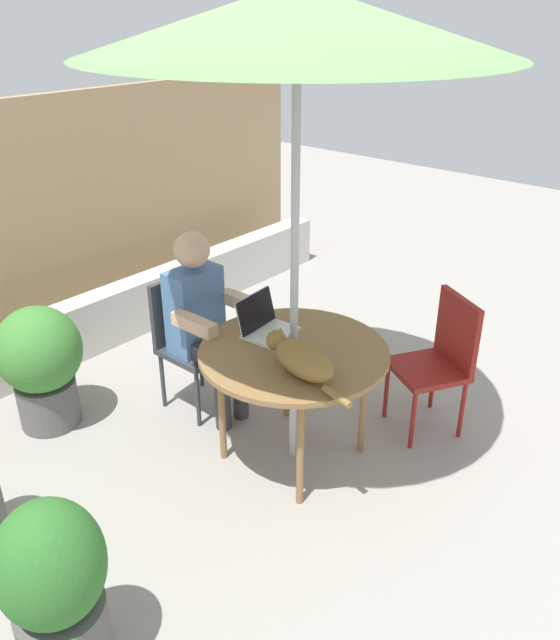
# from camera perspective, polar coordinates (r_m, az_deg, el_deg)

# --- Properties ---
(ground_plane) EXTENTS (14.00, 14.00, 0.00)m
(ground_plane) POSITION_cam_1_polar(r_m,az_deg,el_deg) (3.92, 1.13, -11.83)
(ground_plane) COLOR gray
(fence_back) EXTENTS (5.64, 0.08, 1.83)m
(fence_back) POSITION_cam_1_polar(r_m,az_deg,el_deg) (5.32, -20.76, 8.29)
(fence_back) COLOR tan
(fence_back) RESTS_ON ground
(planter_wall_low) EXTENTS (5.08, 0.20, 0.44)m
(planter_wall_low) POSITION_cam_1_polar(r_m,az_deg,el_deg) (5.10, -16.26, -0.26)
(planter_wall_low) COLOR beige
(planter_wall_low) RESTS_ON ground
(patio_table) EXTENTS (1.06, 1.06, 0.72)m
(patio_table) POSITION_cam_1_polar(r_m,az_deg,el_deg) (3.55, 1.23, -3.46)
(patio_table) COLOR olive
(patio_table) RESTS_ON ground
(patio_umbrella) EXTENTS (1.99, 1.99, 2.51)m
(patio_umbrella) POSITION_cam_1_polar(r_m,az_deg,el_deg) (3.06, 1.56, 25.13)
(patio_umbrella) COLOR #B7B7BC
(patio_umbrella) RESTS_ON ground
(chair_occupied) EXTENTS (0.40, 0.40, 0.88)m
(chair_occupied) POSITION_cam_1_polar(r_m,az_deg,el_deg) (4.17, -8.25, -1.16)
(chair_occupied) COLOR #33383F
(chair_occupied) RESTS_ON ground
(chair_empty) EXTENTS (0.55, 0.55, 0.88)m
(chair_empty) POSITION_cam_1_polar(r_m,az_deg,el_deg) (4.01, 14.17, -2.98)
(chair_empty) COLOR maroon
(chair_empty) RESTS_ON ground
(person_seated) EXTENTS (0.48, 0.48, 1.22)m
(person_seated) POSITION_cam_1_polar(r_m,az_deg,el_deg) (3.99, -6.91, 0.31)
(person_seated) COLOR #4C72A5
(person_seated) RESTS_ON ground
(laptop) EXTENTS (0.32, 0.28, 0.21)m
(laptop) POSITION_cam_1_polar(r_m,az_deg,el_deg) (3.68, -1.53, -0.15)
(laptop) COLOR silver
(laptop) RESTS_ON patio_table
(cat) EXTENTS (0.26, 0.64, 0.17)m
(cat) POSITION_cam_1_polar(r_m,az_deg,el_deg) (3.27, 1.85, -3.49)
(cat) COLOR olive
(cat) RESTS_ON patio_table
(potted_plant_near_fence) EXTENTS (0.52, 0.52, 0.81)m
(potted_plant_near_fence) POSITION_cam_1_polar(r_m,az_deg,el_deg) (4.20, -20.56, -3.50)
(potted_plant_near_fence) COLOR #595654
(potted_plant_near_fence) RESTS_ON ground
(potted_plant_corner) EXTENTS (0.42, 0.42, 0.85)m
(potted_plant_corner) POSITION_cam_1_polar(r_m,az_deg,el_deg) (2.76, -19.41, -21.68)
(potted_plant_corner) COLOR #595654
(potted_plant_corner) RESTS_ON ground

